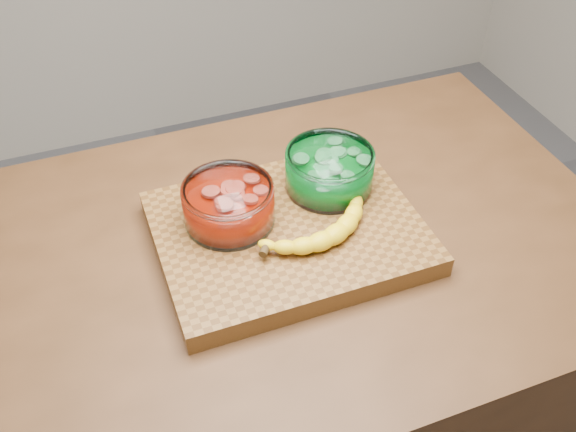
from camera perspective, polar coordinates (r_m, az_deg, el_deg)
name	(u,v)px	position (r m, az deg, el deg)	size (l,w,h in m)	color
counter	(288,383)	(1.49, 0.00, -14.62)	(1.20, 0.80, 0.90)	#492B15
cutting_board	(288,233)	(1.12, 0.00, -1.50)	(0.45, 0.35, 0.04)	brown
bowl_red	(229,205)	(1.10, -5.29, 1.01)	(0.16, 0.16, 0.07)	white
bowl_green	(329,171)	(1.16, 3.69, 4.05)	(0.16, 0.16, 0.07)	white
banana	(315,221)	(1.09, 2.41, -0.48)	(0.25, 0.15, 0.04)	yellow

